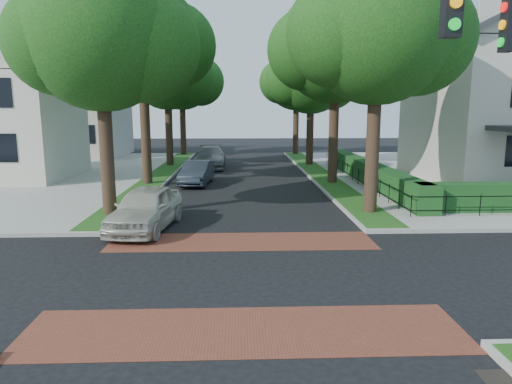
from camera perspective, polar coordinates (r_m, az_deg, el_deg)
The scene contains 20 objects.
ground at distance 12.67m, azimuth -1.67°, elevation -10.33°, with size 120.00×120.00×0.00m, color black.
crosswalk_far at distance 15.70m, azimuth -1.77°, elevation -6.20°, with size 9.00×2.20×0.01m, color brown.
crosswalk_near at distance 9.74m, azimuth -1.50°, elevation -16.94°, with size 9.00×2.20×0.01m, color brown.
storm_drain at distance 9.28m, azimuth 28.16°, elevation -19.72°, with size 0.65×0.45×0.01m, color black.
grass_strip_ne at distance 31.73m, azimuth 7.83°, elevation 2.40°, with size 1.60×29.80×0.02m, color #224B15.
grass_strip_nw at distance 31.70m, azimuth -11.79°, elevation 2.28°, with size 1.60×29.80×0.02m, color #224B15.
tree_right_near at distance 20.17m, azimuth 15.10°, elevation 18.98°, with size 7.75×6.67×10.66m.
tree_right_mid at distance 27.92m, azimuth 10.11°, elevation 17.39°, with size 8.25×7.09×11.22m.
tree_right_far at distance 36.61m, azimuth 7.00°, elevation 14.05°, with size 7.25×6.23×9.74m.
tree_right_back at distance 45.53m, azimuth 5.18°, elevation 13.78°, with size 7.50×6.45×10.20m.
tree_left_near at distance 20.01m, azimuth -18.44°, elevation 17.85°, with size 7.50×6.45×10.20m.
tree_left_mid at distance 27.89m, azimuth -13.79°, elevation 18.01°, with size 8.00×6.88×11.48m.
tree_left_far at distance 36.56m, azimuth -10.84°, elevation 14.28°, with size 7.00×6.02×9.86m.
tree_left_back at distance 45.50m, azimuth -9.11°, elevation 13.88°, with size 7.75×6.66×10.44m.
hedge_main_road at distance 28.21m, azimuth 13.91°, elevation 2.43°, with size 1.00×18.00×1.20m, color #153F19.
fence_main_road at distance 28.02m, azimuth 12.32°, elevation 2.13°, with size 0.06×18.00×0.90m, color black, non-canonical shape.
house_left_far at distance 46.48m, azimuth -21.87°, elevation 10.28°, with size 10.00×9.00×10.14m.
parked_car_front at distance 17.60m, azimuth -13.63°, elevation -1.97°, with size 1.92×4.76×1.62m, color beige.
parked_car_middle at distance 27.60m, azimuth -7.41°, elevation 2.39°, with size 1.50×4.31×1.42m, color #212932.
parked_car_rear at distance 35.46m, azimuth -5.73°, elevation 4.34°, with size 2.28×5.61×1.63m, color slate.
Camera 1 is at (-0.08, -11.86, 4.46)m, focal length 32.00 mm.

